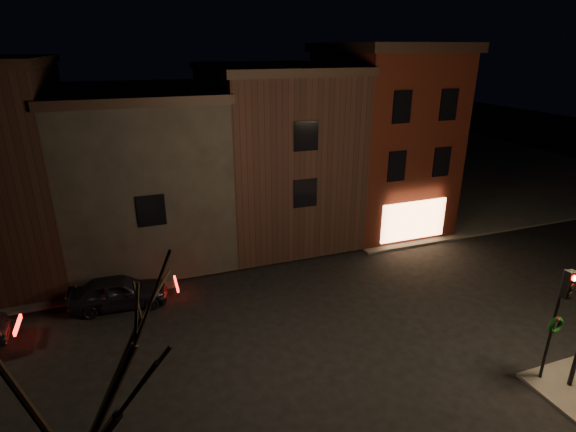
# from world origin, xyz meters

# --- Properties ---
(ground) EXTENTS (120.00, 120.00, 0.00)m
(ground) POSITION_xyz_m (0.00, 0.00, 0.00)
(ground) COLOR black
(ground) RESTS_ON ground
(sidewalk_far_right) EXTENTS (30.00, 30.00, 0.12)m
(sidewalk_far_right) POSITION_xyz_m (20.00, 20.00, 0.06)
(sidewalk_far_right) COLOR #2D2B28
(sidewalk_far_right) RESTS_ON ground
(corner_building) EXTENTS (6.50, 8.50, 10.50)m
(corner_building) POSITION_xyz_m (8.00, 9.47, 5.40)
(corner_building) COLOR #3E120B
(corner_building) RESTS_ON ground
(row_building_a) EXTENTS (7.30, 10.30, 9.40)m
(row_building_a) POSITION_xyz_m (1.50, 10.50, 4.83)
(row_building_a) COLOR black
(row_building_a) RESTS_ON ground
(row_building_b) EXTENTS (7.80, 10.30, 8.40)m
(row_building_b) POSITION_xyz_m (-5.75, 10.50, 4.33)
(row_building_b) COLOR black
(row_building_b) RESTS_ON ground
(traffic_signal) EXTENTS (0.58, 0.38, 4.05)m
(traffic_signal) POSITION_xyz_m (5.60, -5.51, 2.81)
(traffic_signal) COLOR black
(traffic_signal) RESTS_ON sidewalk_near_right
(bare_tree_left) EXTENTS (5.60, 5.60, 7.50)m
(bare_tree_left) POSITION_xyz_m (-8.00, -7.00, 5.43)
(bare_tree_left) COLOR black
(bare_tree_left) RESTS_ON sidewalk_near_left
(parked_car_a) EXTENTS (4.14, 1.89, 1.38)m
(parked_car_a) POSITION_xyz_m (-7.51, 4.25, 0.69)
(parked_car_a) COLOR black
(parked_car_a) RESTS_ON ground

